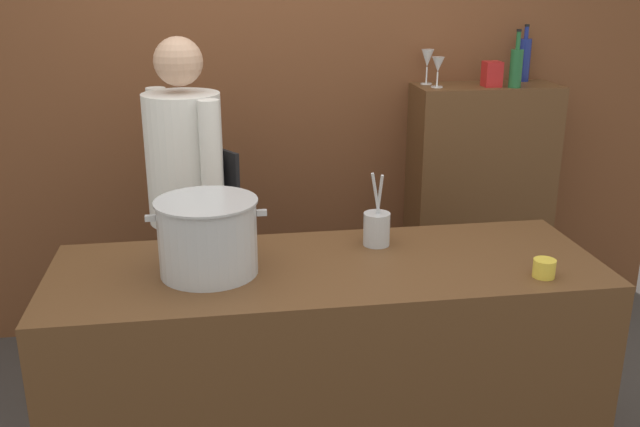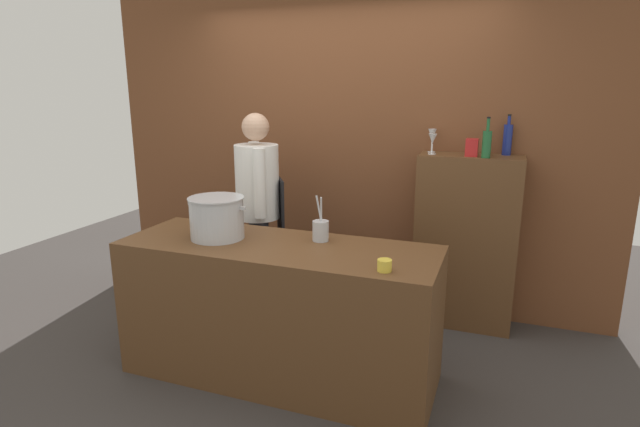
{
  "view_description": "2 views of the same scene",
  "coord_description": "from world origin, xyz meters",
  "px_view_note": "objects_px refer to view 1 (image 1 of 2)",
  "views": [
    {
      "loc": [
        -0.39,
        -2.33,
        1.9
      ],
      "look_at": [
        0.04,
        0.42,
        0.96
      ],
      "focal_mm": 39.41,
      "sensor_mm": 36.0,
      "label": 1
    },
    {
      "loc": [
        1.29,
        -2.73,
        1.86
      ],
      "look_at": [
        0.18,
        0.28,
        1.05
      ],
      "focal_mm": 28.46,
      "sensor_mm": 36.0,
      "label": 2
    }
  ],
  "objects_px": {
    "chef": "(188,194)",
    "wine_glass_tall": "(438,66)",
    "utensil_crock": "(377,228)",
    "wine_bottle_cobalt": "(524,59)",
    "stockpot_large": "(208,237)",
    "butter_jar": "(544,268)",
    "wine_bottle_green": "(516,67)",
    "spice_tin_red": "(492,74)",
    "wine_glass_wide": "(427,60)"
  },
  "relations": [
    {
      "from": "butter_jar",
      "to": "wine_glass_wide",
      "type": "relative_size",
      "value": 0.43
    },
    {
      "from": "wine_glass_wide",
      "to": "spice_tin_red",
      "type": "xyz_separation_m",
      "value": [
        0.31,
        -0.13,
        -0.06
      ]
    },
    {
      "from": "wine_bottle_cobalt",
      "to": "wine_bottle_green",
      "type": "relative_size",
      "value": 1.03
    },
    {
      "from": "butter_jar",
      "to": "wine_bottle_green",
      "type": "height_order",
      "value": "wine_bottle_green"
    },
    {
      "from": "wine_bottle_green",
      "to": "wine_glass_tall",
      "type": "height_order",
      "value": "wine_bottle_green"
    },
    {
      "from": "wine_glass_tall",
      "to": "utensil_crock",
      "type": "bearing_deg",
      "value": -118.68
    },
    {
      "from": "utensil_crock",
      "to": "wine_glass_tall",
      "type": "height_order",
      "value": "wine_glass_tall"
    },
    {
      "from": "chef",
      "to": "wine_bottle_cobalt",
      "type": "xyz_separation_m",
      "value": [
        1.8,
        0.54,
        0.51
      ]
    },
    {
      "from": "stockpot_large",
      "to": "wine_glass_tall",
      "type": "distance_m",
      "value": 1.71
    },
    {
      "from": "chef",
      "to": "utensil_crock",
      "type": "height_order",
      "value": "chef"
    },
    {
      "from": "wine_glass_tall",
      "to": "spice_tin_red",
      "type": "xyz_separation_m",
      "value": [
        0.29,
        -0.01,
        -0.04
      ]
    },
    {
      "from": "butter_jar",
      "to": "wine_glass_tall",
      "type": "xyz_separation_m",
      "value": [
        0.03,
        1.37,
        0.53
      ]
    },
    {
      "from": "utensil_crock",
      "to": "spice_tin_red",
      "type": "xyz_separation_m",
      "value": [
        0.82,
        0.97,
        0.45
      ]
    },
    {
      "from": "wine_bottle_green",
      "to": "spice_tin_red",
      "type": "relative_size",
      "value": 2.27
    },
    {
      "from": "stockpot_large",
      "to": "utensil_crock",
      "type": "height_order",
      "value": "utensil_crock"
    },
    {
      "from": "wine_glass_tall",
      "to": "wine_glass_wide",
      "type": "bearing_deg",
      "value": 100.28
    },
    {
      "from": "wine_bottle_cobalt",
      "to": "wine_bottle_green",
      "type": "xyz_separation_m",
      "value": [
        -0.14,
        -0.21,
        -0.01
      ]
    },
    {
      "from": "chef",
      "to": "spice_tin_red",
      "type": "relative_size",
      "value": 12.94
    },
    {
      "from": "chef",
      "to": "butter_jar",
      "type": "bearing_deg",
      "value": -160.32
    },
    {
      "from": "utensil_crock",
      "to": "wine_bottle_green",
      "type": "relative_size",
      "value": 1.02
    },
    {
      "from": "wine_bottle_cobalt",
      "to": "utensil_crock",
      "type": "bearing_deg",
      "value": -133.38
    },
    {
      "from": "chef",
      "to": "butter_jar",
      "type": "xyz_separation_m",
      "value": [
        1.25,
        -0.98,
        -0.03
      ]
    },
    {
      "from": "chef",
      "to": "spice_tin_red",
      "type": "distance_m",
      "value": 1.67
    },
    {
      "from": "butter_jar",
      "to": "wine_glass_wide",
      "type": "bearing_deg",
      "value": 89.79
    },
    {
      "from": "wine_bottle_green",
      "to": "wine_glass_wide",
      "type": "bearing_deg",
      "value": 156.44
    },
    {
      "from": "utensil_crock",
      "to": "wine_bottle_cobalt",
      "type": "xyz_separation_m",
      "value": [
        1.06,
        1.12,
        0.51
      ]
    },
    {
      "from": "stockpot_large",
      "to": "spice_tin_red",
      "type": "distance_m",
      "value": 1.9
    },
    {
      "from": "wine_bottle_green",
      "to": "wine_glass_wide",
      "type": "height_order",
      "value": "wine_bottle_green"
    },
    {
      "from": "butter_jar",
      "to": "wine_glass_wide",
      "type": "distance_m",
      "value": 1.59
    },
    {
      "from": "stockpot_large",
      "to": "wine_glass_wide",
      "type": "height_order",
      "value": "wine_glass_wide"
    },
    {
      "from": "wine_glass_tall",
      "to": "butter_jar",
      "type": "bearing_deg",
      "value": -91.12
    },
    {
      "from": "butter_jar",
      "to": "spice_tin_red",
      "type": "xyz_separation_m",
      "value": [
        0.31,
        1.36,
        0.49
      ]
    },
    {
      "from": "wine_bottle_cobalt",
      "to": "spice_tin_red",
      "type": "xyz_separation_m",
      "value": [
        -0.24,
        -0.16,
        -0.06
      ]
    },
    {
      "from": "wine_bottle_cobalt",
      "to": "spice_tin_red",
      "type": "height_order",
      "value": "wine_bottle_cobalt"
    },
    {
      "from": "wine_bottle_green",
      "to": "spice_tin_red",
      "type": "xyz_separation_m",
      "value": [
        -0.1,
        0.05,
        -0.04
      ]
    },
    {
      "from": "utensil_crock",
      "to": "butter_jar",
      "type": "xyz_separation_m",
      "value": [
        0.51,
        -0.39,
        -0.04
      ]
    },
    {
      "from": "spice_tin_red",
      "to": "wine_bottle_cobalt",
      "type": "bearing_deg",
      "value": 33.01
    },
    {
      "from": "utensil_crock",
      "to": "wine_bottle_cobalt",
      "type": "bearing_deg",
      "value": 46.62
    },
    {
      "from": "wine_glass_tall",
      "to": "spice_tin_red",
      "type": "relative_size",
      "value": 1.2
    },
    {
      "from": "wine_bottle_cobalt",
      "to": "wine_glass_tall",
      "type": "bearing_deg",
      "value": -164.54
    },
    {
      "from": "chef",
      "to": "wine_bottle_cobalt",
      "type": "bearing_deg",
      "value": -105.58
    },
    {
      "from": "stockpot_large",
      "to": "butter_jar",
      "type": "xyz_separation_m",
      "value": [
        1.16,
        -0.22,
        -0.1
      ]
    },
    {
      "from": "wine_glass_wide",
      "to": "wine_glass_tall",
      "type": "bearing_deg",
      "value": -79.72
    },
    {
      "from": "chef",
      "to": "wine_glass_tall",
      "type": "xyz_separation_m",
      "value": [
        1.27,
        0.4,
        0.5
      ]
    },
    {
      "from": "wine_glass_wide",
      "to": "butter_jar",
      "type": "bearing_deg",
      "value": -90.21
    },
    {
      "from": "utensil_crock",
      "to": "wine_glass_tall",
      "type": "bearing_deg",
      "value": 61.32
    },
    {
      "from": "wine_glass_tall",
      "to": "spice_tin_red",
      "type": "distance_m",
      "value": 0.29
    },
    {
      "from": "butter_jar",
      "to": "wine_bottle_green",
      "type": "relative_size",
      "value": 0.27
    },
    {
      "from": "chef",
      "to": "wine_glass_tall",
      "type": "height_order",
      "value": "chef"
    },
    {
      "from": "wine_bottle_cobalt",
      "to": "spice_tin_red",
      "type": "relative_size",
      "value": 2.34
    }
  ]
}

